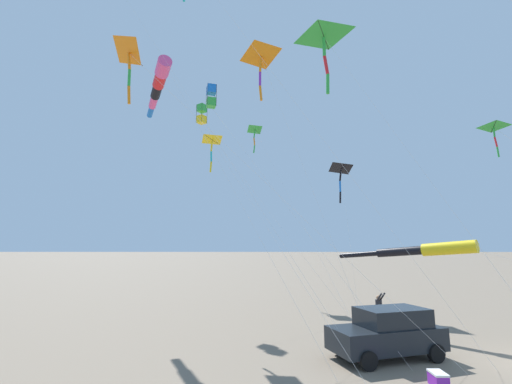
# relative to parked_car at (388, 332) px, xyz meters

# --- Properties ---
(parked_car) EXTENTS (3.07, 4.66, 1.85)m
(parked_car) POSITION_rel_parked_car_xyz_m (0.00, 0.00, 0.00)
(parked_car) COLOR black
(parked_car) RESTS_ON ground_plane
(cooler_box) EXTENTS (0.62, 0.42, 0.42)m
(cooler_box) POSITION_rel_parked_car_xyz_m (2.67, 0.52, -0.74)
(cooler_box) COLOR purple
(cooler_box) RESTS_ON ground_plane
(person_adult_flyer) EXTENTS (0.64, 0.61, 1.77)m
(person_adult_flyer) POSITION_rel_parked_car_xyz_m (-5.44, 1.54, 0.01)
(person_adult_flyer) COLOR #3D7F51
(person_adult_flyer) RESTS_ON ground_plane
(kite_windsock_long_streamer_left) EXTENTS (11.65, 10.48, 15.10)m
(kite_windsock_long_streamer_left) POSITION_rel_parked_car_xyz_m (-5.86, -11.19, 13.31)
(kite_windsock_long_streamer_left) COLOR #EF4C93
(kite_windsock_long_streamer_left) RESTS_ON ground_plane
(kite_delta_red_high_left) EXTENTS (1.69, 12.45, 11.67)m
(kite_delta_red_high_left) POSITION_rel_parked_car_xyz_m (2.51, -9.64, 10.25)
(kite_delta_red_high_left) COLOR orange
(kite_delta_red_high_left) RESTS_ON ground_plane
(kite_delta_checkered_midright) EXTENTS (4.02, 5.87, 15.82)m
(kite_delta_checkered_midright) POSITION_rel_parked_car_xyz_m (-4.55, -4.83, 14.25)
(kite_delta_checkered_midright) COLOR orange
(kite_delta_checkered_midright) RESTS_ON ground_plane
(kite_delta_green_low_center) EXTENTS (5.29, 2.03, 10.67)m
(kite_delta_green_low_center) POSITION_rel_parked_car_xyz_m (-11.85, 1.37, 9.22)
(kite_delta_green_low_center) COLOR black
(kite_delta_green_low_center) RESTS_ON ground_plane
(kite_delta_orange_high_right) EXTENTS (8.84, 6.71, 10.52)m
(kite_delta_orange_high_right) POSITION_rel_parked_car_xyz_m (-4.70, -7.60, 9.25)
(kite_delta_orange_high_right) COLOR yellow
(kite_delta_orange_high_right) RESTS_ON ground_plane
(kite_delta_rainbow_low_near) EXTENTS (13.55, 6.61, 16.11)m
(kite_delta_rainbow_low_near) POSITION_rel_parked_car_xyz_m (-18.49, -5.35, 14.71)
(kite_delta_rainbow_low_near) COLOR green
(kite_delta_rainbow_low_near) RESTS_ON ground_plane
(kite_delta_yellow_midlevel) EXTENTS (4.89, 7.76, 10.07)m
(kite_delta_yellow_midlevel) POSITION_rel_parked_car_xyz_m (-1.61, 6.17, 8.84)
(kite_delta_yellow_midlevel) COLOR green
(kite_delta_yellow_midlevel) RESTS_ON ground_plane
(kite_windsock_long_streamer_right) EXTENTS (13.39, 13.48, 4.54)m
(kite_windsock_long_streamer_right) POSITION_rel_parked_car_xyz_m (-3.32, 3.07, 3.10)
(kite_windsock_long_streamer_right) COLOR yellow
(kite_windsock_long_streamer_right) RESTS_ON ground_plane
(kite_box_black_fish_shape) EXTENTS (5.27, 10.18, 15.09)m
(kite_box_black_fish_shape) POSITION_rel_parked_car_xyz_m (-11.07, -9.38, 13.37)
(kite_box_black_fish_shape) COLOR green
(kite_box_black_fish_shape) RESTS_ON ground_plane
(kite_box_white_trailing) EXTENTS (7.48, 8.58, 14.08)m
(kite_box_white_trailing) POSITION_rel_parked_car_xyz_m (-5.84, -7.89, 12.41)
(kite_box_white_trailing) COLOR blue
(kite_box_white_trailing) RESTS_ON ground_plane
(kite_delta_magenta_far_left) EXTENTS (7.35, 6.53, 14.70)m
(kite_delta_magenta_far_left) POSITION_rel_parked_car_xyz_m (-1.19, -1.82, 13.33)
(kite_delta_magenta_far_left) COLOR green
(kite_delta_magenta_far_left) RESTS_ON ground_plane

